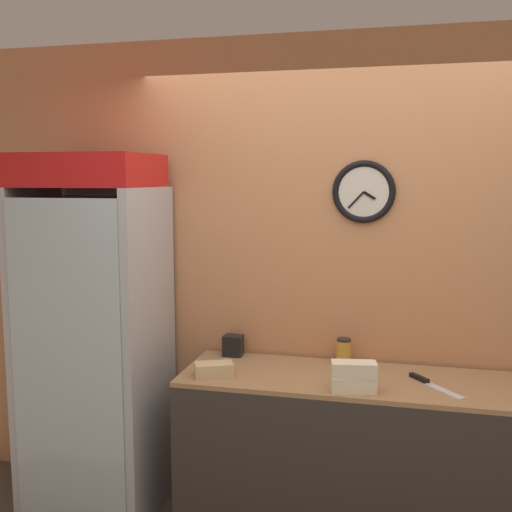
{
  "coord_description": "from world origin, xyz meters",
  "views": [
    {
      "loc": [
        0.22,
        -2.18,
        1.91
      ],
      "look_at": [
        -0.52,
        0.89,
        1.5
      ],
      "focal_mm": 42.0,
      "sensor_mm": 36.0,
      "label": 1
    }
  ],
  "objects_px": {
    "sandwich_flat_left": "(214,370)",
    "napkin_dispenser": "(233,346)",
    "sandwich_stack_middle": "(354,369)",
    "sandwich_stack_bottom": "(354,384)",
    "chefs_knife": "(428,383)",
    "beverage_cooler": "(98,319)",
    "condiment_jar": "(344,351)"
  },
  "relations": [
    {
      "from": "sandwich_stack_bottom",
      "to": "condiment_jar",
      "type": "relative_size",
      "value": 1.62
    },
    {
      "from": "sandwich_stack_bottom",
      "to": "sandwich_flat_left",
      "type": "relative_size",
      "value": 1.03
    },
    {
      "from": "beverage_cooler",
      "to": "chefs_knife",
      "type": "relative_size",
      "value": 6.72
    },
    {
      "from": "beverage_cooler",
      "to": "sandwich_stack_bottom",
      "type": "bearing_deg",
      "value": -9.09
    },
    {
      "from": "sandwich_stack_bottom",
      "to": "condiment_jar",
      "type": "bearing_deg",
      "value": 101.48
    },
    {
      "from": "sandwich_stack_middle",
      "to": "napkin_dispenser",
      "type": "xyz_separation_m",
      "value": [
        -0.73,
        0.43,
        -0.05
      ]
    },
    {
      "from": "beverage_cooler",
      "to": "condiment_jar",
      "type": "distance_m",
      "value": 1.41
    },
    {
      "from": "condiment_jar",
      "to": "napkin_dispenser",
      "type": "bearing_deg",
      "value": -179.73
    },
    {
      "from": "beverage_cooler",
      "to": "napkin_dispenser",
      "type": "bearing_deg",
      "value": 14.41
    },
    {
      "from": "sandwich_flat_left",
      "to": "napkin_dispenser",
      "type": "xyz_separation_m",
      "value": [
        -0.0,
        0.37,
        0.02
      ]
    },
    {
      "from": "napkin_dispenser",
      "to": "sandwich_stack_middle",
      "type": "bearing_deg",
      "value": -30.64
    },
    {
      "from": "sandwich_flat_left",
      "to": "sandwich_stack_bottom",
      "type": "bearing_deg",
      "value": -4.43
    },
    {
      "from": "sandwich_flat_left",
      "to": "chefs_knife",
      "type": "distance_m",
      "value": 1.09
    },
    {
      "from": "sandwich_stack_middle",
      "to": "beverage_cooler",
      "type": "bearing_deg",
      "value": 170.91
    },
    {
      "from": "sandwich_stack_bottom",
      "to": "condiment_jar",
      "type": "xyz_separation_m",
      "value": [
        -0.09,
        0.43,
        0.03
      ]
    },
    {
      "from": "sandwich_stack_bottom",
      "to": "chefs_knife",
      "type": "distance_m",
      "value": 0.41
    },
    {
      "from": "sandwich_stack_middle",
      "to": "sandwich_stack_bottom",
      "type": "bearing_deg",
      "value": 0.0
    },
    {
      "from": "condiment_jar",
      "to": "napkin_dispenser",
      "type": "xyz_separation_m",
      "value": [
        -0.64,
        -0.0,
        -0.01
      ]
    },
    {
      "from": "beverage_cooler",
      "to": "napkin_dispenser",
      "type": "relative_size",
      "value": 17.01
    },
    {
      "from": "sandwich_stack_bottom",
      "to": "sandwich_flat_left",
      "type": "height_order",
      "value": "sandwich_stack_bottom"
    },
    {
      "from": "condiment_jar",
      "to": "sandwich_stack_middle",
      "type": "bearing_deg",
      "value": -78.52
    },
    {
      "from": "chefs_knife",
      "to": "sandwich_stack_bottom",
      "type": "bearing_deg",
      "value": -151.57
    },
    {
      "from": "condiment_jar",
      "to": "beverage_cooler",
      "type": "bearing_deg",
      "value": -171.96
    },
    {
      "from": "sandwich_flat_left",
      "to": "napkin_dispenser",
      "type": "height_order",
      "value": "napkin_dispenser"
    },
    {
      "from": "beverage_cooler",
      "to": "chefs_knife",
      "type": "bearing_deg",
      "value": -1.37
    },
    {
      "from": "sandwich_stack_middle",
      "to": "sandwich_flat_left",
      "type": "relative_size",
      "value": 1.02
    },
    {
      "from": "sandwich_stack_bottom",
      "to": "sandwich_flat_left",
      "type": "xyz_separation_m",
      "value": [
        -0.73,
        0.06,
        -0.0
      ]
    },
    {
      "from": "beverage_cooler",
      "to": "sandwich_stack_bottom",
      "type": "relative_size",
      "value": 8.87
    },
    {
      "from": "chefs_knife",
      "to": "napkin_dispenser",
      "type": "height_order",
      "value": "napkin_dispenser"
    },
    {
      "from": "sandwich_stack_middle",
      "to": "chefs_knife",
      "type": "height_order",
      "value": "sandwich_stack_middle"
    },
    {
      "from": "chefs_knife",
      "to": "beverage_cooler",
      "type": "bearing_deg",
      "value": 178.63
    },
    {
      "from": "sandwich_flat_left",
      "to": "condiment_jar",
      "type": "xyz_separation_m",
      "value": [
        0.64,
        0.38,
        0.03
      ]
    }
  ]
}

